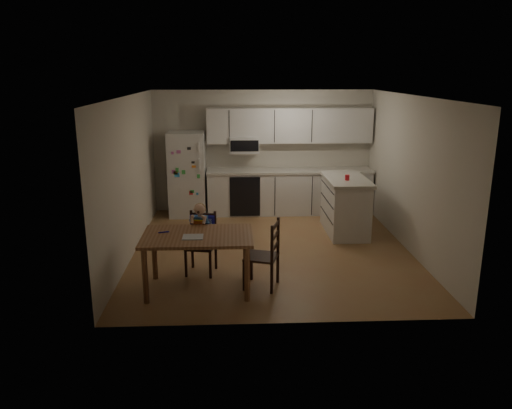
{
  "coord_description": "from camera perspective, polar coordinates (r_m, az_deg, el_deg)",
  "views": [
    {
      "loc": [
        -0.62,
        -7.78,
        2.88
      ],
      "look_at": [
        -0.3,
        -0.9,
        1.02
      ],
      "focal_mm": 35.0,
      "sensor_mm": 36.0,
      "label": 1
    }
  ],
  "objects": [
    {
      "name": "room",
      "position": [
        8.44,
        1.61,
        3.96
      ],
      "size": [
        4.52,
        5.01,
        2.51
      ],
      "color": "#98633C",
      "rests_on": "ground"
    },
    {
      "name": "napkin",
      "position": [
        6.54,
        -7.23,
        -3.7
      ],
      "size": [
        0.26,
        0.23,
        0.01
      ],
      "primitive_type": "cube",
      "color": "#B3B3B8",
      "rests_on": "dining_table"
    },
    {
      "name": "kitchen_island",
      "position": [
        9.19,
        10.14,
        -0.06
      ],
      "size": [
        0.72,
        1.38,
        1.02
      ],
      "color": "silver",
      "rests_on": "ground"
    },
    {
      "name": "red_cup",
      "position": [
        8.86,
        10.39,
        3.05
      ],
      "size": [
        0.08,
        0.08,
        0.1
      ],
      "primitive_type": "cylinder",
      "color": "red",
      "rests_on": "kitchen_island"
    },
    {
      "name": "chair_side",
      "position": [
        6.74,
        1.4,
        -5.26
      ],
      "size": [
        0.53,
        0.53,
        0.95
      ],
      "rotation": [
        0.0,
        0.0,
        -1.87
      ],
      "color": "black",
      "rests_on": "ground"
    },
    {
      "name": "toddler_spoon",
      "position": [
        6.78,
        -10.6,
        -3.13
      ],
      "size": [
        0.12,
        0.06,
        0.02
      ],
      "primitive_type": "cylinder",
      "rotation": [
        0.0,
        1.57,
        0.35
      ],
      "color": "#2622B3",
      "rests_on": "dining_table"
    },
    {
      "name": "refrigerator",
      "position": [
        10.18,
        -7.86,
        3.46
      ],
      "size": [
        0.72,
        0.7,
        1.7
      ],
      "primitive_type": "cube",
      "color": "silver",
      "rests_on": "ground"
    },
    {
      "name": "dining_table",
      "position": [
        6.67,
        -6.68,
        -4.31
      ],
      "size": [
        1.45,
        0.94,
        0.78
      ],
      "color": "brown",
      "rests_on": "ground"
    },
    {
      "name": "kitchen_run",
      "position": [
        10.28,
        3.66,
        3.85
      ],
      "size": [
        3.37,
        0.62,
        2.15
      ],
      "color": "silver",
      "rests_on": "ground"
    },
    {
      "name": "chair_booster",
      "position": [
        7.26,
        -6.29,
        -2.99
      ],
      "size": [
        0.46,
        0.46,
        1.05
      ],
      "rotation": [
        0.0,
        0.0,
        -0.19
      ],
      "color": "black",
      "rests_on": "ground"
    }
  ]
}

